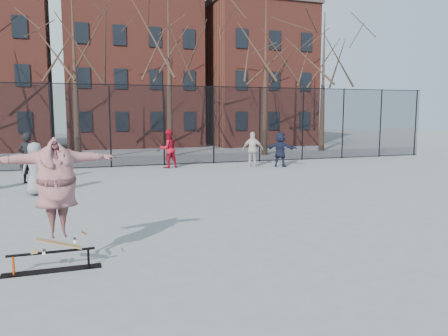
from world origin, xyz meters
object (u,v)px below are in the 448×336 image
object	(u,v)px
bystander_black	(28,158)
bystander_white	(253,150)
bystander_grey	(35,169)
bystander_red	(168,149)
skateboard	(60,247)
skater	(57,196)
bystander_navy	(280,149)
skate_rail	(52,263)

from	to	relation	value
bystander_black	bystander_white	distance (m)	10.00
bystander_grey	bystander_white	bearing A→B (deg)	-172.65
bystander_red	bystander_white	size ratio (longest dim) A/B	1.07
skateboard	skater	distance (m)	0.88
skateboard	bystander_red	xyz separation A→B (m)	(4.56, 12.92, 0.52)
bystander_grey	bystander_red	size ratio (longest dim) A/B	0.93
bystander_black	bystander_navy	distance (m)	11.27
bystander_navy	bystander_black	bearing A→B (deg)	50.24
skate_rail	bystander_white	bearing A→B (deg)	53.96
bystander_grey	bystander_navy	bearing A→B (deg)	-176.90
skateboard	bystander_white	xyz separation A→B (m)	(8.51, 11.87, 0.46)
skate_rail	bystander_grey	xyz separation A→B (m)	(-0.76, 7.40, 0.72)
skateboard	skate_rail	bearing A→B (deg)	180.00
bystander_grey	bystander_red	xyz separation A→B (m)	(5.46, 5.52, 0.06)
bystander_red	bystander_navy	xyz separation A→B (m)	(5.28, -1.36, -0.07)
skateboard	bystander_navy	size ratio (longest dim) A/B	0.47
skateboard	bystander_navy	bearing A→B (deg)	49.60
skate_rail	bystander_grey	world-z (taller)	bystander_grey
bystander_grey	bystander_red	bearing A→B (deg)	-152.73
skater	bystander_black	bearing A→B (deg)	89.81
skateboard	bystander_navy	distance (m)	15.19
bystander_white	bystander_navy	world-z (taller)	bystander_white
skate_rail	bystander_black	xyz separation A→B (m)	(-1.21, 10.12, 0.82)
bystander_red	bystander_navy	distance (m)	5.45
skate_rail	skateboard	xyz separation A→B (m)	(0.13, -0.00, 0.26)
skate_rail	bystander_navy	xyz separation A→B (m)	(9.97, 11.56, 0.72)
skateboard	bystander_grey	distance (m)	7.47
bystander_white	bystander_navy	distance (m)	1.37
skater	bystander_grey	xyz separation A→B (m)	(-0.89, 7.40, -0.42)
skater	bystander_black	xyz separation A→B (m)	(-1.34, 10.12, -0.32)
skater	bystander_white	world-z (taller)	skater
skate_rail	skater	size ratio (longest dim) A/B	0.77
skateboard	bystander_white	size ratio (longest dim) A/B	0.47
bystander_grey	bystander_navy	size ratio (longest dim) A/B	1.01
bystander_black	bystander_red	xyz separation A→B (m)	(5.90, 2.80, -0.04)
skate_rail	bystander_black	world-z (taller)	bystander_black
skater	bystander_navy	size ratio (longest dim) A/B	1.20
skateboard	bystander_grey	size ratio (longest dim) A/B	0.47
skater	bystander_black	distance (m)	10.22
skateboard	bystander_red	distance (m)	13.71
bystander_grey	bystander_black	world-z (taller)	bystander_black
skate_rail	skateboard	bearing A→B (deg)	-0.00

